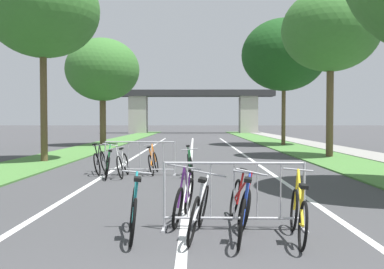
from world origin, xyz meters
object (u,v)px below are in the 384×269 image
object	(u,v)px
bicycle_silver_3	(199,210)
bicycle_white_7	(123,164)
tree_right_oak_mid	(331,30)
bicycle_yellow_4	(298,214)
tree_left_cypress_far	(103,70)
bicycle_teal_9	(133,212)
bicycle_green_0	(190,165)
bicycle_purple_2	(184,199)
crowd_barrier_second	(140,158)
bicycle_orange_6	(153,162)
bicycle_red_8	(240,201)
bicycle_green_10	(107,165)
bicycle_blue_1	(244,213)
tree_left_oak_near	(43,10)
tree_right_maple_mid	(284,55)
bicycle_black_5	(100,161)
crowd_barrier_nearest	(234,196)

from	to	relation	value
bicycle_silver_3	bicycle_white_7	xyz separation A→B (m)	(-2.22, 6.60, -0.01)
tree_right_oak_mid	bicycle_yellow_4	xyz separation A→B (m)	(-4.71, -13.53, -5.39)
bicycle_yellow_4	tree_left_cypress_far	bearing A→B (deg)	115.41
bicycle_white_7	bicycle_teal_9	size ratio (longest dim) A/B	1.04
tree_right_oak_mid	bicycle_green_0	size ratio (longest dim) A/B	4.51
bicycle_silver_3	bicycle_purple_2	bearing A→B (deg)	112.43
crowd_barrier_second	bicycle_orange_6	distance (m)	0.54
tree_left_cypress_far	bicycle_red_8	world-z (taller)	tree_left_cypress_far
tree_right_oak_mid	bicycle_green_10	xyz separation A→B (m)	(-8.74, -6.94, -5.40)
crowd_barrier_second	bicycle_blue_1	xyz separation A→B (m)	(2.39, -7.10, -0.14)
tree_left_oak_near	bicycle_green_0	world-z (taller)	tree_left_oak_near
tree_right_maple_mid	bicycle_blue_1	world-z (taller)	tree_right_maple_mid
crowd_barrier_second	bicycle_black_5	distance (m)	1.38
crowd_barrier_nearest	bicycle_orange_6	distance (m)	7.18
bicycle_green_0	bicycle_teal_9	distance (m)	6.64
tree_right_maple_mid	bicycle_yellow_4	xyz separation A→B (m)	(-4.59, -23.06, -5.75)
bicycle_yellow_4	bicycle_black_5	size ratio (longest dim) A/B	0.95
tree_right_maple_mid	bicycle_blue_1	distance (m)	24.32
bicycle_green_0	bicycle_black_5	bearing A→B (deg)	-19.58
bicycle_yellow_4	bicycle_purple_2	bearing A→B (deg)	151.44
tree_left_cypress_far	bicycle_silver_3	world-z (taller)	tree_left_cypress_far
bicycle_blue_1	bicycle_orange_6	distance (m)	7.72
bicycle_purple_2	bicycle_orange_6	xyz separation A→B (m)	(-1.13, 6.34, 0.00)
tree_right_oak_mid	bicycle_green_0	bearing A→B (deg)	-132.97
bicycle_yellow_4	bicycle_green_10	world-z (taller)	bicycle_green_10
bicycle_green_10	tree_left_oak_near	bearing A→B (deg)	113.88
bicycle_blue_1	bicycle_white_7	bearing A→B (deg)	122.57
bicycle_black_5	bicycle_green_10	size ratio (longest dim) A/B	1.03
bicycle_green_0	bicycle_silver_3	world-z (taller)	bicycle_green_0
tree_left_cypress_far	bicycle_purple_2	distance (m)	23.02
tree_right_maple_mid	bicycle_blue_1	bearing A→B (deg)	-103.07
bicycle_silver_3	bicycle_green_10	world-z (taller)	bicycle_green_10
tree_right_maple_mid	bicycle_silver_3	distance (m)	24.32
tree_right_maple_mid	bicycle_black_5	distance (m)	18.86
bicycle_blue_1	bicycle_black_5	bearing A→B (deg)	125.97
bicycle_green_0	bicycle_orange_6	world-z (taller)	bicycle_orange_6
bicycle_teal_9	bicycle_green_0	bearing A→B (deg)	75.16
tree_left_oak_near	tree_right_oak_mid	xyz separation A→B (m)	(12.25, 2.26, -0.36)
bicycle_white_7	bicycle_green_0	bearing A→B (deg)	179.77
bicycle_orange_6	bicycle_red_8	xyz separation A→B (m)	(2.04, -6.55, 0.00)
crowd_barrier_second	bicycle_green_10	bearing A→B (deg)	-147.61
bicycle_black_5	bicycle_red_8	size ratio (longest dim) A/B	1.03
tree_left_cypress_far	bicycle_black_5	world-z (taller)	tree_left_cypress_far
crowd_barrier_second	bicycle_white_7	world-z (taller)	crowd_barrier_second
crowd_barrier_nearest	bicycle_black_5	bearing A→B (deg)	117.39
bicycle_yellow_4	bicycle_orange_6	bearing A→B (deg)	117.13
crowd_barrier_second	bicycle_orange_6	xyz separation A→B (m)	(0.38, 0.35, -0.15)
bicycle_silver_3	bicycle_green_10	bearing A→B (deg)	120.84
crowd_barrier_second	bicycle_teal_9	bearing A→B (deg)	-83.47
bicycle_red_8	bicycle_teal_9	size ratio (longest dim) A/B	1.03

